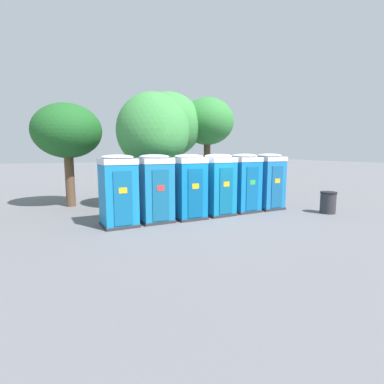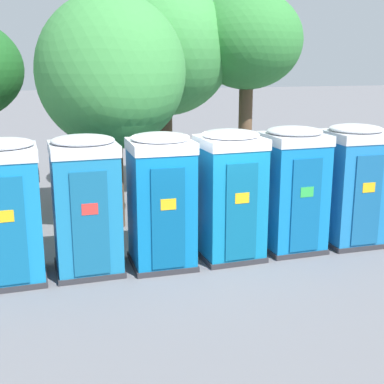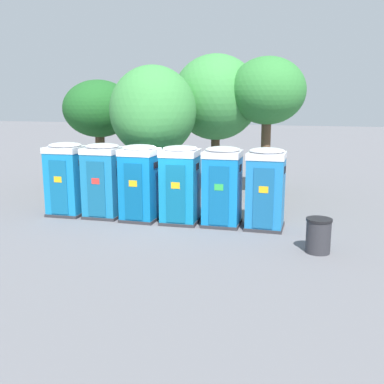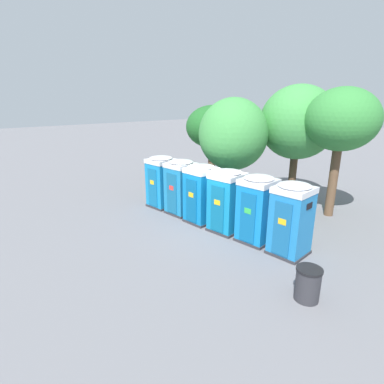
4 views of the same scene
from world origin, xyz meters
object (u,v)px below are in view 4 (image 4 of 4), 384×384
Objects in this scene: portapotty_5 at (291,219)px; portapotty_3 at (227,201)px; portapotty_0 at (162,181)px; trash_can at (308,284)px; street_tree_0 at (233,135)px; portapotty_1 at (181,187)px; street_tree_1 at (212,127)px; portapotty_2 at (201,193)px; portapotty_4 at (257,209)px; street_tree_2 at (298,123)px; street_tree_3 at (341,121)px.

portapotty_3 is at bearing -177.21° from portapotty_5.
trash_can is at bearing -11.09° from portapotty_0.
street_tree_0 reaches higher than portapotty_3.
portapotty_1 is 2.76m from portapotty_3.
street_tree_0 reaches higher than portapotty_1.
portapotty_1 is 0.52× the size of street_tree_1.
street_tree_0 is at bearing 101.72° from portapotty_2.
portapotty_5 is 0.52× the size of street_tree_1.
portapotty_3 is 1.38m from portapotty_4.
portapotty_4 is at bearing -36.62° from street_tree_0.
street_tree_2 is (1.24, 5.34, 2.77)m from portapotty_2.
portapotty_1 is 1.00× the size of portapotty_5.
street_tree_3 is (4.02, 2.25, 0.75)m from street_tree_0.
trash_can is at bearing -57.15° from street_tree_2.
portapotty_4 is at bearing 2.32° from portapotty_0.
portapotty_3 is at bearing 157.98° from trash_can.
portapotty_4 is at bearing -98.66° from street_tree_3.
street_tree_0 reaches higher than portapotty_2.
portapotty_2 is 1.00× the size of portapotty_4.
portapotty_1 is 2.74× the size of trash_can.
portapotty_2 is 2.76m from portapotty_4.
street_tree_2 is at bearing 53.35° from portapotty_0.
street_tree_3 is at bearing 109.42° from trash_can.
street_tree_2 is at bearing 76.90° from portapotty_2.
portapotty_5 is at bearing 0.91° from portapotty_4.
portapotty_2 is at bearing -177.10° from portapotty_5.
portapotty_1 reaches higher than trash_can.
portapotty_2 is at bearing -125.34° from street_tree_3.
portapotty_0 and portapotty_1 have the same top height.
portapotty_1 is at bearing -107.80° from street_tree_0.
portapotty_5 is 6.51m from street_tree_2.
portapotty_2 is 6.14m from street_tree_2.
portapotty_4 is 0.43× the size of street_tree_2.
trash_can is (4.55, -7.05, -3.59)m from street_tree_2.
street_tree_3 is (6.23, 4.93, 3.00)m from portapotty_0.
portapotty_1 is at bearing -116.36° from street_tree_2.
portapotty_4 is at bearing 4.66° from portapotty_3.
portapotty_1 is (1.38, 0.08, 0.00)m from portapotty_0.
portapotty_0 is 5.51m from portapotty_4.
street_tree_2 is at bearing 5.54° from street_tree_1.
street_tree_1 reaches higher than portapotty_2.
street_tree_0 is (-4.68, 2.43, 2.25)m from portapotty_5.
portapotty_1 is 1.38m from portapotty_2.
trash_can is (8.55, -1.68, -0.81)m from portapotty_0.
street_tree_1 is at bearing -174.46° from street_tree_2.
portapotty_1 and portapotty_5 have the same top height.
trash_can is (4.42, -1.79, -0.81)m from portapotty_3.
street_tree_3 reaches higher than trash_can.
portapotty_0 and portapotty_2 have the same top height.
portapotty_2 is at bearing 0.75° from portapotty_0.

